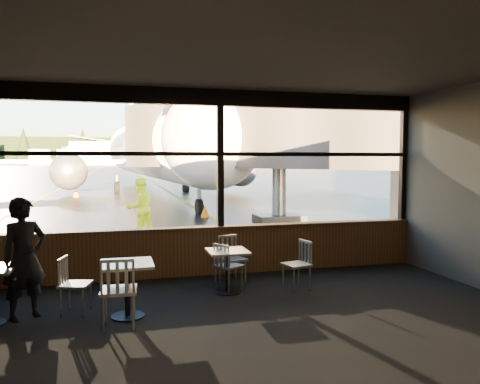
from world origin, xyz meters
name	(u,v)px	position (x,y,z in m)	size (l,w,h in m)	color
ground_plane	(124,168)	(0.00, 120.00, 0.00)	(520.00, 520.00, 0.00)	black
carpet_floor	(270,327)	(0.00, -3.00, 0.01)	(8.00, 6.00, 0.01)	black
ceiling	(271,55)	(0.00, -3.00, 3.50)	(8.00, 6.00, 0.04)	#38332D
wall_back	(415,227)	(0.00, -6.00, 1.75)	(8.00, 0.04, 3.50)	#474139
window_sill	(220,251)	(0.00, 0.00, 0.45)	(8.00, 0.28, 0.90)	brown
window_header	(220,98)	(0.00, 0.00, 3.35)	(8.00, 0.18, 0.30)	black
mullion_centre	(220,159)	(0.00, 0.00, 2.20)	(0.12, 0.12, 2.60)	black
mullion_right	(403,159)	(3.95, 0.00, 2.20)	(0.12, 0.12, 2.60)	black
window_transom	(220,154)	(0.00, 0.00, 2.30)	(8.00, 0.10, 0.08)	black
airliner	(153,109)	(0.42, 21.59, 5.38)	(29.37, 35.24, 10.77)	white
jet_bridge	(293,148)	(3.60, 5.50, 2.57)	(9.64, 11.79, 5.14)	#2E2E31
cafe_table_near	(228,272)	(-0.16, -1.29, 0.36)	(0.65, 0.65, 0.71)	#A19B94
cafe_table_mid	(127,290)	(-1.79, -2.10, 0.39)	(0.70, 0.70, 0.77)	#9F9992
chair_near_e	(296,265)	(1.00, -1.40, 0.42)	(0.46, 0.46, 0.84)	#AAA69A
chair_near_w	(229,266)	(-0.11, -1.15, 0.41)	(0.44, 0.44, 0.81)	#AEAA9D
chair_near_n	(233,260)	(0.05, -0.76, 0.43)	(0.47, 0.47, 0.85)	beige
chair_mid_s	(119,291)	(-1.90, -2.47, 0.48)	(0.52, 0.52, 0.96)	beige
chair_mid_w	(76,285)	(-2.50, -1.74, 0.41)	(0.45, 0.45, 0.82)	#B4AFA3
passenger	(24,258)	(-3.15, -1.79, 0.84)	(0.61, 0.40, 1.68)	black
ground_crew	(140,208)	(-1.30, 4.53, 0.85)	(0.82, 0.64, 1.69)	#BFF219
cone_nose	(205,211)	(1.33, 8.81, 0.24)	(0.34, 0.34, 0.47)	orange
cone_wing	(76,193)	(-4.23, 20.17, 0.26)	(0.37, 0.37, 0.51)	orange
hangar_mid	(121,152)	(0.00, 185.00, 5.00)	(38.00, 15.00, 10.00)	silver
hangar_right	(269,150)	(60.00, 178.00, 6.00)	(50.00, 20.00, 12.00)	silver
fuel_tank_a	(40,157)	(-30.00, 182.00, 3.00)	(8.00, 8.00, 6.00)	silver
fuel_tank_b	(68,157)	(-20.00, 182.00, 3.00)	(8.00, 8.00, 6.00)	silver
fuel_tank_c	(95,157)	(-10.00, 182.00, 3.00)	(8.00, 8.00, 6.00)	silver
treeline	(121,151)	(0.00, 210.00, 6.00)	(360.00, 3.00, 12.00)	black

